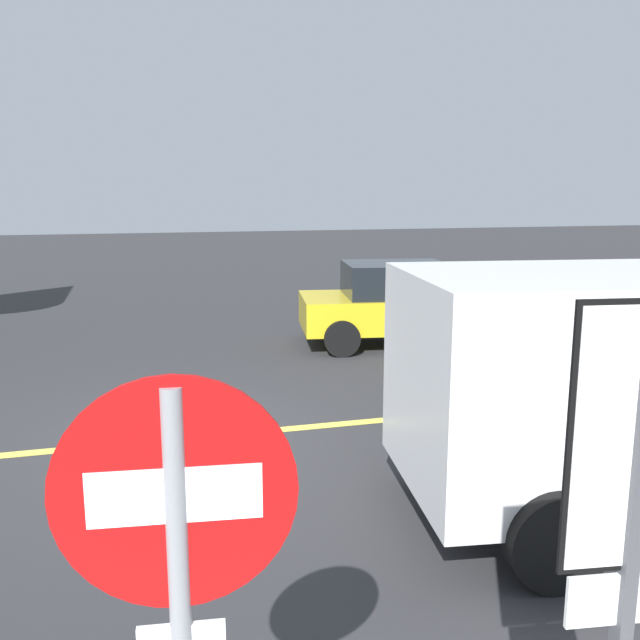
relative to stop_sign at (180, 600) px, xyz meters
name	(u,v)px	position (x,y,z in m)	size (l,w,h in m)	color
ground_plane	(190,439)	(0.42, 5.69, -1.60)	(80.00, 80.00, 0.00)	#2D2D30
lane_marking_centre	(426,416)	(3.42, 5.69, -1.59)	(28.00, 0.16, 0.01)	#E0D14C
stop_sign	(180,600)	(0.00, 0.00, 0.00)	(0.76, 0.11, 2.34)	gray
speed_limit_sign	(633,509)	(1.58, -0.12, 0.17)	(0.54, 0.09, 2.52)	#4C4C51
car_yellow_near_curb	(402,303)	(4.69, 9.71, -0.82)	(4.09, 2.41, 1.54)	gold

